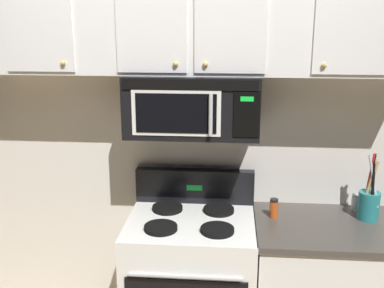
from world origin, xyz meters
name	(u,v)px	position (x,y,z in m)	size (l,w,h in m)	color
back_wall	(196,132)	(0.00, 0.79, 1.35)	(5.20, 0.10, 2.70)	silver
stove_range	(191,284)	(0.00, 0.42, 0.47)	(0.76, 0.69, 1.12)	white
over_range_microwave	(193,104)	(0.00, 0.54, 1.58)	(0.76, 0.43, 0.35)	black
upper_cabinets	(193,24)	(0.00, 0.57, 2.02)	(2.50, 0.36, 0.55)	silver
utensil_crock_teal	(369,203)	(1.05, 0.53, 1.00)	(0.12, 0.12, 0.41)	teal
salt_shaker	(355,202)	(1.00, 0.66, 0.95)	(0.04, 0.04, 0.10)	white
spice_jar	(274,208)	(0.49, 0.51, 0.96)	(0.05, 0.05, 0.12)	#C64C19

